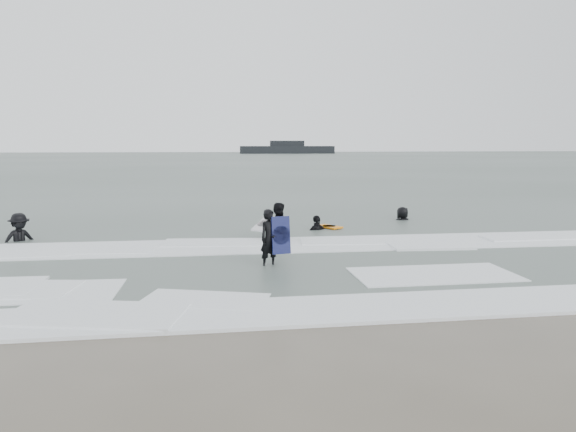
{
  "coord_description": "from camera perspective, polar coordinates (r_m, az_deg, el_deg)",
  "views": [
    {
      "loc": [
        -2.15,
        -10.76,
        3.22
      ],
      "look_at": [
        0.0,
        5.0,
        1.1
      ],
      "focal_mm": 35.0,
      "sensor_mm": 36.0,
      "label": 1
    }
  ],
  "objects": [
    {
      "name": "sea",
      "position": [
        90.84,
        -6.44,
        5.54
      ],
      "size": [
        320.0,
        320.0,
        0.0
      ],
      "primitive_type": "plane",
      "color": "#47544C",
      "rests_on": "ground"
    },
    {
      "name": "surf_foam",
      "position": [
        14.96,
        0.68,
        -4.68
      ],
      "size": [
        30.03,
        9.06,
        0.09
      ],
      "color": "white",
      "rests_on": "ground"
    },
    {
      "name": "surfer_centre",
      "position": [
        14.48,
        -1.86,
        -5.26
      ],
      "size": [
        0.67,
        0.59,
        1.53
      ],
      "primitive_type": "imported",
      "rotation": [
        0.0,
        0.0,
        0.49
      ],
      "color": "black",
      "rests_on": "ground"
    },
    {
      "name": "bodyboards",
      "position": [
        17.78,
        0.63,
        -1.22
      ],
      "size": [
        3.51,
        6.69,
        1.25
      ],
      "color": "#0E1342",
      "rests_on": "ground"
    },
    {
      "name": "surfer_wading",
      "position": [
        18.26,
        -1.06,
        -2.57
      ],
      "size": [
        1.05,
        0.93,
        1.81
      ],
      "primitive_type": "imported",
      "rotation": [
        0.0,
        0.0,
        2.82
      ],
      "color": "black",
      "rests_on": "ground"
    },
    {
      "name": "vessel_horizon",
      "position": [
        149.27,
        -0.09,
        6.83
      ],
      "size": [
        24.74,
        4.42,
        3.36
      ],
      "color": "black",
      "rests_on": "ground"
    },
    {
      "name": "surfer_right_far",
      "position": [
        23.29,
        11.54,
        -0.51
      ],
      "size": [
        0.94,
        0.71,
        1.74
      ],
      "primitive_type": "imported",
      "rotation": [
        0.0,
        0.0,
        -2.94
      ],
      "color": "black",
      "rests_on": "ground"
    },
    {
      "name": "ground",
      "position": [
        11.44,
        3.43,
        -8.77
      ],
      "size": [
        320.0,
        320.0,
        0.0
      ],
      "primitive_type": "plane",
      "color": "brown",
      "rests_on": "ground"
    },
    {
      "name": "surfer_right_near",
      "position": [
        20.32,
        2.97,
        -1.54
      ],
      "size": [
        1.09,
        0.82,
        1.73
      ],
      "primitive_type": "imported",
      "rotation": [
        0.0,
        0.0,
        -2.69
      ],
      "color": "black",
      "rests_on": "ground"
    },
    {
      "name": "surfer_breaker",
      "position": [
        19.87,
        -25.57,
        -2.49
      ],
      "size": [
        1.35,
        1.22,
        1.81
      ],
      "primitive_type": "imported",
      "rotation": [
        0.0,
        0.0,
        0.61
      ],
      "color": "black",
      "rests_on": "ground"
    }
  ]
}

